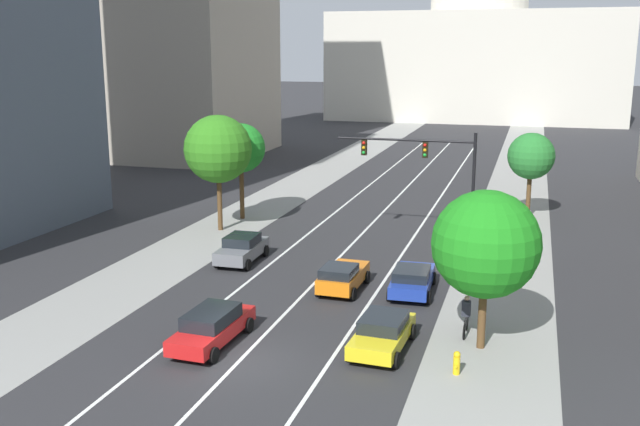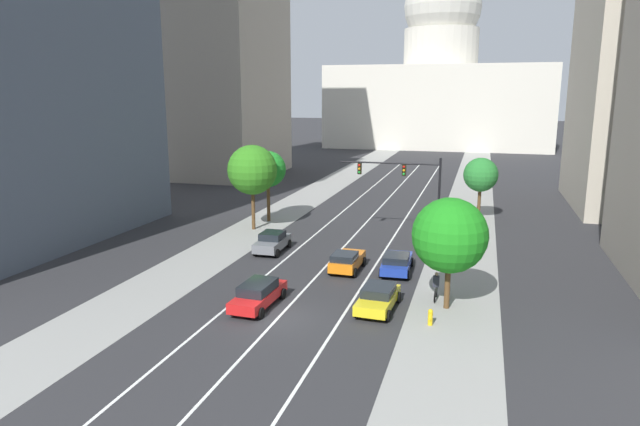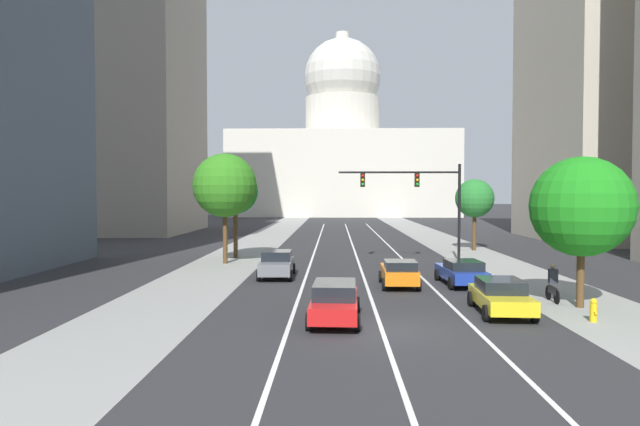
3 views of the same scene
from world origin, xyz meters
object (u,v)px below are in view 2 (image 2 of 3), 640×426
at_px(car_yellow, 378,297).
at_px(fire_hydrant, 430,317).
at_px(traffic_signal_mast, 407,180).
at_px(street_tree_far_right, 481,175).
at_px(car_orange, 347,261).
at_px(car_blue, 397,262).
at_px(street_tree_near_left, 252,170).
at_px(capitol_building, 439,85).
at_px(cyclist, 436,286).
at_px(street_tree_mid_left, 268,169).
at_px(car_gray, 272,242).
at_px(car_red, 258,294).
at_px(street_tree_near_right, 450,236).

xyz_separation_m(car_yellow, fire_hydrant, (3.08, -1.42, -0.27)).
height_order(traffic_signal_mast, street_tree_far_right, traffic_signal_mast).
xyz_separation_m(car_orange, car_blue, (3.37, 0.66, -0.04)).
bearing_deg(street_tree_near_left, capitol_building, 83.88).
relative_size(car_orange, cyclist, 2.35).
height_order(street_tree_mid_left, street_tree_near_left, street_tree_near_left).
height_order(street_tree_far_right, street_tree_mid_left, street_tree_mid_left).
height_order(car_yellow, street_tree_near_left, street_tree_near_left).
xyz_separation_m(car_gray, street_tree_far_right, (15.28, 15.90, 3.64)).
bearing_deg(street_tree_far_right, fire_hydrant, -94.49).
bearing_deg(cyclist, street_tree_far_right, -3.98).
bearing_deg(car_orange, car_blue, -77.81).
bearing_deg(car_blue, traffic_signal_mast, 1.35).
distance_m(street_tree_far_right, street_tree_mid_left, 20.33).
bearing_deg(cyclist, street_tree_mid_left, 46.73).
bearing_deg(car_gray, traffic_signal_mast, -54.16).
relative_size(car_red, traffic_signal_mast, 0.57).
xyz_separation_m(street_tree_near_left, street_tree_near_right, (18.07, -14.70, -1.11)).
bearing_deg(car_blue, fire_hydrant, -162.87).
height_order(car_orange, car_red, car_red).
relative_size(car_yellow, street_tree_far_right, 0.73).
xyz_separation_m(capitol_building, street_tree_far_right, (10.23, -77.05, -9.27)).
bearing_deg(street_tree_near_left, traffic_signal_mast, 3.13).
bearing_deg(street_tree_far_right, street_tree_near_left, -154.02).
distance_m(car_blue, cyclist, 5.51).
height_order(capitol_building, traffic_signal_mast, capitol_building).
bearing_deg(car_blue, capitol_building, 0.31).
distance_m(car_gray, traffic_signal_mast, 12.51).
distance_m(capitol_building, traffic_signal_mast, 86.37).
bearing_deg(cyclist, fire_hydrant, -177.98).
relative_size(capitol_building, street_tree_far_right, 7.93).
xyz_separation_m(car_blue, street_tree_near_left, (-14.33, 8.92, 4.69)).
relative_size(street_tree_near_left, street_tree_near_right, 1.19).
bearing_deg(street_tree_far_right, car_yellow, -101.50).
bearing_deg(car_orange, traffic_signal_mast, -13.46).
bearing_deg(car_red, car_orange, -20.91).
relative_size(car_orange, car_gray, 0.94).
bearing_deg(capitol_building, street_tree_near_left, -96.12).
relative_size(car_red, street_tree_far_right, 0.79).
bearing_deg(car_orange, car_gray, 65.62).
xyz_separation_m(car_gray, street_tree_near_left, (-4.24, 6.39, 4.62)).
bearing_deg(capitol_building, car_gray, -93.10).
bearing_deg(traffic_signal_mast, capitol_building, 92.91).
relative_size(traffic_signal_mast, street_tree_near_right, 1.32).
bearing_deg(street_tree_far_right, cyclist, -95.35).
height_order(car_yellow, car_red, car_red).
height_order(car_yellow, street_tree_near_right, street_tree_near_right).
xyz_separation_m(car_blue, cyclist, (3.03, -4.61, 0.13)).
xyz_separation_m(capitol_building, car_yellow, (5.04, -102.57, -12.96)).
distance_m(capitol_building, car_blue, 96.50).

